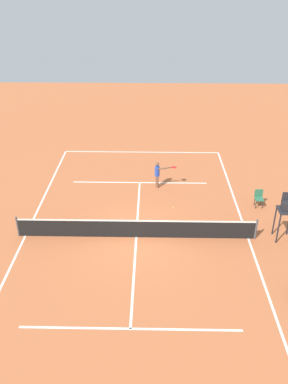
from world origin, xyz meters
name	(u,v)px	position (x,y,z in m)	size (l,w,h in m)	color
ground_plane	(136,237)	(0.00, 0.00, 0.00)	(60.00, 60.00, 0.00)	#B76038
court_lines	(136,237)	(0.00, 0.00, 0.00)	(10.85, 20.75, 0.01)	white
tennis_net	(136,229)	(0.00, 0.00, 0.50)	(11.45, 0.10, 1.07)	#4C4C51
player_serving	(158,173)	(-1.09, -5.15, 0.95)	(1.29, 0.47, 1.60)	brown
tennis_ball	(173,208)	(-1.91, -2.72, 0.03)	(0.07, 0.07, 0.07)	#CCE033
umpire_chair	(287,210)	(-6.96, -0.06, 1.61)	(0.80, 0.80, 2.41)	#232328
courtside_chair_mid	(259,197)	(-6.51, -3.06, 0.53)	(0.44, 0.46, 0.95)	#262626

